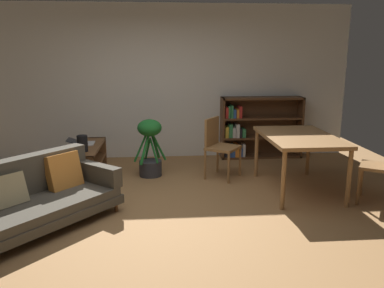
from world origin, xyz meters
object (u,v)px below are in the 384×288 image
at_px(fabric_couch, 31,198).
at_px(dining_chair_near, 219,144).
at_px(potted_floor_plant, 150,146).
at_px(dining_table, 299,140).
at_px(open_laptop, 82,143).
at_px(media_console, 87,162).
at_px(desk_speaker, 82,143).
at_px(bookshelf, 255,128).

bearing_deg(fabric_couch, dining_chair_near, 34.54).
relative_size(potted_floor_plant, dining_table, 0.62).
relative_size(open_laptop, dining_table, 0.29).
bearing_deg(media_console, dining_chair_near, -2.63).
height_order(desk_speaker, dining_table, dining_table).
relative_size(media_console, bookshelf, 0.87).
distance_m(open_laptop, dining_chair_near, 2.08).
xyz_separation_m(open_laptop, desk_speaker, (0.09, -0.47, 0.09)).
bearing_deg(bookshelf, media_console, -159.42).
bearing_deg(open_laptop, fabric_couch, -97.06).
xyz_separation_m(desk_speaker, potted_floor_plant, (0.93, 0.40, -0.15)).
xyz_separation_m(fabric_couch, bookshelf, (3.13, 2.73, 0.20)).
distance_m(fabric_couch, bookshelf, 4.16).
bearing_deg(fabric_couch, bookshelf, 41.14).
xyz_separation_m(potted_floor_plant, dining_chair_near, (1.04, -0.15, 0.05)).
distance_m(potted_floor_plant, dining_chair_near, 1.05).
xyz_separation_m(open_laptop, dining_table, (3.06, -0.91, 0.18)).
height_order(open_laptop, desk_speaker, desk_speaker).
bearing_deg(fabric_couch, media_console, 79.85).
height_order(media_console, bookshelf, bookshelf).
distance_m(desk_speaker, bookshelf, 3.14).
relative_size(media_console, potted_floor_plant, 1.44).
bearing_deg(dining_chair_near, open_laptop, 173.87).
bearing_deg(bookshelf, desk_speaker, -153.50).
height_order(open_laptop, potted_floor_plant, potted_floor_plant).
distance_m(media_console, bookshelf, 3.03).
xyz_separation_m(potted_floor_plant, bookshelf, (1.87, 1.00, 0.06)).
xyz_separation_m(open_laptop, bookshelf, (2.90, 0.93, 0.00)).
height_order(potted_floor_plant, bookshelf, bookshelf).
bearing_deg(bookshelf, potted_floor_plant, -151.81).
height_order(potted_floor_plant, dining_table, potted_floor_plant).
xyz_separation_m(open_laptop, dining_chair_near, (2.07, -0.22, -0.01)).
bearing_deg(media_console, bookshelf, 20.58).
bearing_deg(desk_speaker, dining_chair_near, 7.12).
distance_m(media_console, dining_table, 3.12).
distance_m(dining_chair_near, bookshelf, 1.42).
distance_m(potted_floor_plant, bookshelf, 2.13).
bearing_deg(fabric_couch, potted_floor_plant, 54.06).
bearing_deg(bookshelf, fabric_couch, -138.86).
relative_size(media_console, dining_chair_near, 1.40).
bearing_deg(desk_speaker, open_laptop, 101.41).
relative_size(potted_floor_plant, dining_chair_near, 0.97).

